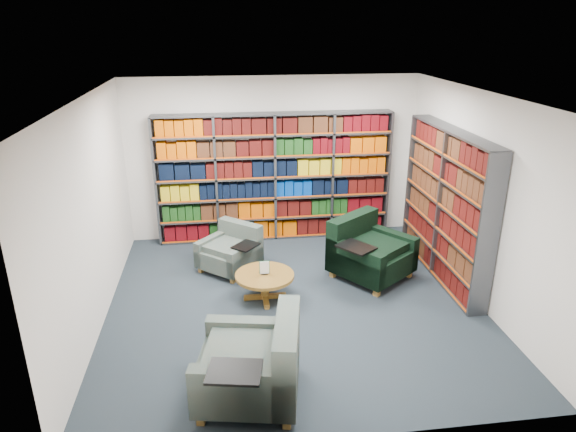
{
  "coord_description": "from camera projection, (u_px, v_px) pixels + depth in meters",
  "views": [
    {
      "loc": [
        -0.9,
        -6.11,
        3.63
      ],
      "look_at": [
        0.0,
        0.6,
        1.05
      ],
      "focal_mm": 32.0,
      "sensor_mm": 36.0,
      "label": 1
    }
  ],
  "objects": [
    {
      "name": "chair_teal_front",
      "position": [
        258.0,
        367.0,
        5.17
      ],
      "size": [
        1.17,
        1.28,
        0.92
      ],
      "color": "#022633",
      "rests_on": "ground"
    },
    {
      "name": "bookshelf_right",
      "position": [
        446.0,
        205.0,
        7.52
      ],
      "size": [
        0.28,
        2.5,
        2.2
      ],
      "color": "#47494F",
      "rests_on": "ground"
    },
    {
      "name": "room_shell",
      "position": [
        294.0,
        207.0,
        6.57
      ],
      "size": [
        5.02,
        5.02,
        2.82
      ],
      "color": "black",
      "rests_on": "ground"
    },
    {
      "name": "bookshelf_back",
      "position": [
        275.0,
        178.0,
        8.84
      ],
      "size": [
        4.0,
        0.28,
        2.2
      ],
      "color": "#47494F",
      "rests_on": "ground"
    },
    {
      "name": "coffee_table",
      "position": [
        265.0,
        279.0,
        7.05
      ],
      "size": [
        0.81,
        0.81,
        0.57
      ],
      "color": "olive",
      "rests_on": "ground"
    },
    {
      "name": "chair_green_right",
      "position": [
        367.0,
        253.0,
        7.72
      ],
      "size": [
        1.39,
        1.39,
        0.9
      ],
      "color": "black",
      "rests_on": "ground"
    },
    {
      "name": "chair_teal_left",
      "position": [
        232.0,
        251.0,
        7.96
      ],
      "size": [
        1.08,
        1.08,
        0.7
      ],
      "color": "#022633",
      "rests_on": "ground"
    }
  ]
}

